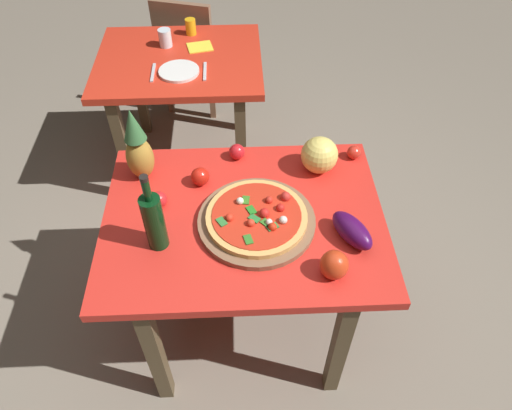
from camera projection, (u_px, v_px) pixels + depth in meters
name	position (u px, v px, depth m)	size (l,w,h in m)	color
ground_plane	(246.00, 315.00, 2.42)	(10.00, 10.00, 0.00)	gray
display_table	(244.00, 233.00, 1.94)	(1.10, 0.84, 0.76)	brown
background_table	(181.00, 77.00, 2.77)	(0.93, 0.77, 0.76)	brown
dining_chair	(190.00, 48.00, 3.30)	(0.50, 0.50, 0.85)	brown
pizza_board	(257.00, 221.00, 1.83)	(0.45, 0.45, 0.03)	brown
pizza	(257.00, 216.00, 1.81)	(0.39, 0.39, 0.06)	#E6A859
wine_bottle	(154.00, 221.00, 1.68)	(0.08, 0.08, 0.34)	black
pineapple_left	(138.00, 148.00, 1.91)	(0.11, 0.11, 0.34)	#AC8332
melon	(319.00, 155.00, 2.00)	(0.16, 0.16, 0.16)	#E6D065
bell_pepper	(334.00, 265.00, 1.64)	(0.10, 0.10, 0.11)	red
eggplant	(352.00, 230.00, 1.76)	(0.20, 0.09, 0.09)	#400D46
tomato_by_bottle	(200.00, 177.00, 1.96)	(0.08, 0.08, 0.08)	red
tomato_near_board	(354.00, 152.00, 2.08)	(0.06, 0.06, 0.06)	red
tomato_beside_pepper	(237.00, 152.00, 2.08)	(0.07, 0.07, 0.07)	red
tomato_at_corner	(159.00, 199.00, 1.88)	(0.07, 0.07, 0.07)	red
drinking_glass_juice	(191.00, 27.00, 2.84)	(0.06, 0.06, 0.09)	#EEA617
drinking_glass_water	(165.00, 38.00, 2.74)	(0.07, 0.07, 0.10)	silver
dinner_plate	(179.00, 71.00, 2.57)	(0.22, 0.22, 0.02)	white
fork_utensil	(153.00, 73.00, 2.57)	(0.02, 0.18, 0.01)	silver
knife_utensil	(205.00, 71.00, 2.58)	(0.02, 0.18, 0.01)	silver
napkin_folded	(200.00, 47.00, 2.76)	(0.14, 0.12, 0.01)	yellow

